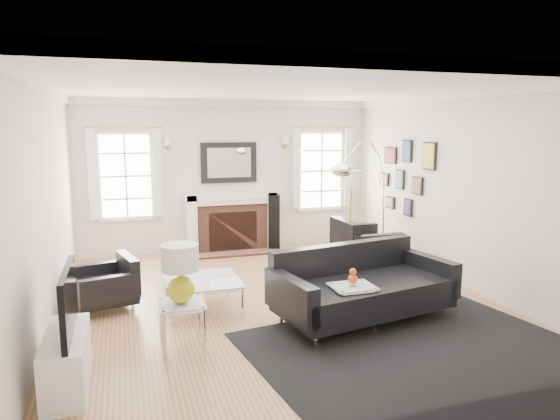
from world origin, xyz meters
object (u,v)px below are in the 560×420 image
object	(u,v)px
fireplace	(232,223)
armchair_right	(362,245)
coffee_table	(202,282)
armchair_left	(108,285)
sofa	(360,287)
arc_floor_lamp	(365,202)
gourd_lamp	(180,270)

from	to	relation	value
fireplace	armchair_right	distance (m)	2.52
coffee_table	armchair_left	bearing A→B (deg)	159.13
sofa	arc_floor_lamp	bearing A→B (deg)	61.77
armchair_right	arc_floor_lamp	size ratio (longest dim) A/B	0.46
armchair_right	sofa	bearing A→B (deg)	-117.29
sofa	armchair_right	xyz separation A→B (m)	(1.05, 2.04, -0.01)
sofa	arc_floor_lamp	distance (m)	1.86
armchair_right	arc_floor_lamp	bearing A→B (deg)	-114.69
sofa	armchair_right	world-z (taller)	sofa
coffee_table	gourd_lamp	world-z (taller)	gourd_lamp
sofa	coffee_table	world-z (taller)	sofa
gourd_lamp	fireplace	bearing A→B (deg)	71.01
sofa	armchair_left	distance (m)	3.17
armchair_left	gourd_lamp	world-z (taller)	gourd_lamp
gourd_lamp	arc_floor_lamp	world-z (taller)	arc_floor_lamp
fireplace	coffee_table	world-z (taller)	fireplace
gourd_lamp	armchair_right	bearing A→B (deg)	35.67
coffee_table	gourd_lamp	bearing A→B (deg)	-109.32
fireplace	arc_floor_lamp	xyz separation A→B (m)	(1.56, -2.29, 0.63)
armchair_left	gourd_lamp	bearing A→B (deg)	-63.61
armchair_left	arc_floor_lamp	xyz separation A→B (m)	(3.71, 0.23, 0.87)
armchair_left	coffee_table	size ratio (longest dim) A/B	1.06
armchair_right	coffee_table	bearing A→B (deg)	-156.76
armchair_left	arc_floor_lamp	size ratio (longest dim) A/B	0.44
armchair_left	sofa	bearing A→B (deg)	-23.34
fireplace	arc_floor_lamp	world-z (taller)	arc_floor_lamp
coffee_table	arc_floor_lamp	distance (m)	2.78
sofa	armchair_left	size ratio (longest dim) A/B	2.41
fireplace	arc_floor_lamp	size ratio (longest dim) A/B	0.78
coffee_table	gourd_lamp	distance (m)	1.26
armchair_right	armchair_left	bearing A→B (deg)	-168.87
armchair_right	arc_floor_lamp	world-z (taller)	arc_floor_lamp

